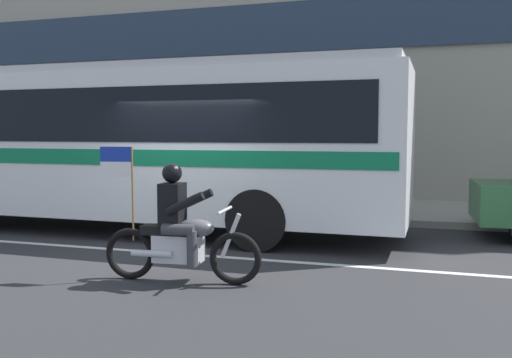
% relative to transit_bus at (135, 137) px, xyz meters
% --- Properties ---
extents(ground_plane, '(60.00, 60.00, 0.00)m').
position_rel_transit_bus_xyz_m(ground_plane, '(1.65, -1.19, -1.88)').
color(ground_plane, '#2B2B2D').
extents(sidewalk_curb, '(28.00, 3.80, 0.15)m').
position_rel_transit_bus_xyz_m(sidewalk_curb, '(1.65, 3.91, -1.81)').
color(sidewalk_curb, gray).
rests_on(sidewalk_curb, ground_plane).
extents(lane_center_stripe, '(26.60, 0.14, 0.01)m').
position_rel_transit_bus_xyz_m(lane_center_stripe, '(1.65, -1.79, -1.88)').
color(lane_center_stripe, silver).
rests_on(lane_center_stripe, ground_plane).
extents(transit_bus, '(10.66, 2.69, 3.22)m').
position_rel_transit_bus_xyz_m(transit_bus, '(0.00, 0.00, 0.00)').
color(transit_bus, white).
rests_on(transit_bus, ground_plane).
extents(motorcycle_with_rider, '(2.19, 0.65, 1.78)m').
position_rel_transit_bus_xyz_m(motorcycle_with_rider, '(2.54, -3.34, -1.22)').
color(motorcycle_with_rider, black).
rests_on(motorcycle_with_rider, ground_plane).
extents(fire_hydrant, '(0.22, 0.30, 0.75)m').
position_rel_transit_bus_xyz_m(fire_hydrant, '(4.54, 3.04, -1.36)').
color(fire_hydrant, gold).
rests_on(fire_hydrant, sidewalk_curb).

